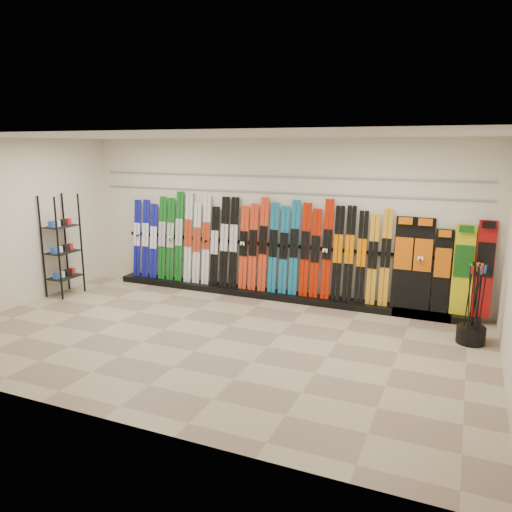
% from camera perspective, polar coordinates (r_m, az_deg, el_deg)
% --- Properties ---
extents(floor, '(8.00, 8.00, 0.00)m').
position_cam_1_polar(floor, '(7.72, -4.92, -9.31)').
color(floor, gray).
rests_on(floor, ground).
extents(back_wall, '(8.00, 0.00, 8.00)m').
position_cam_1_polar(back_wall, '(9.54, 2.01, 4.29)').
color(back_wall, beige).
rests_on(back_wall, floor).
extents(left_wall, '(0.00, 5.00, 5.00)m').
position_cam_1_polar(left_wall, '(9.83, -26.16, 3.25)').
color(left_wall, beige).
rests_on(left_wall, floor).
extents(ceiling, '(8.00, 8.00, 0.00)m').
position_cam_1_polar(ceiling, '(7.17, -5.37, 13.54)').
color(ceiling, silver).
rests_on(ceiling, back_wall).
extents(ski_rack_base, '(8.00, 0.40, 0.12)m').
position_cam_1_polar(ski_rack_base, '(9.58, 2.72, -4.52)').
color(ski_rack_base, black).
rests_on(ski_rack_base, floor).
extents(skis, '(5.38, 0.23, 1.83)m').
position_cam_1_polar(skis, '(9.65, -0.86, 1.18)').
color(skis, '#131894').
rests_on(skis, ski_rack_base).
extents(snowboards, '(1.59, 0.24, 1.58)m').
position_cam_1_polar(snowboards, '(8.89, 20.38, -1.18)').
color(snowboards, black).
rests_on(snowboards, ski_rack_base).
extents(accessory_rack, '(0.40, 0.60, 1.96)m').
position_cam_1_polar(accessory_rack, '(10.33, -21.28, 1.13)').
color(accessory_rack, black).
rests_on(accessory_rack, floor).
extents(pole_bin, '(0.41, 0.41, 0.25)m').
position_cam_1_polar(pole_bin, '(8.12, 23.33, -8.28)').
color(pole_bin, black).
rests_on(pole_bin, floor).
extents(ski_poles, '(0.26, 0.36, 1.18)m').
position_cam_1_polar(ski_poles, '(7.96, 23.76, -5.03)').
color(ski_poles, black).
rests_on(ski_poles, pole_bin).
extents(slatwall_rail_0, '(7.60, 0.02, 0.03)m').
position_cam_1_polar(slatwall_rail_0, '(9.47, 1.99, 7.27)').
color(slatwall_rail_0, gray).
rests_on(slatwall_rail_0, back_wall).
extents(slatwall_rail_1, '(7.60, 0.02, 0.03)m').
position_cam_1_polar(slatwall_rail_1, '(9.44, 2.00, 9.08)').
color(slatwall_rail_1, gray).
rests_on(slatwall_rail_1, back_wall).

